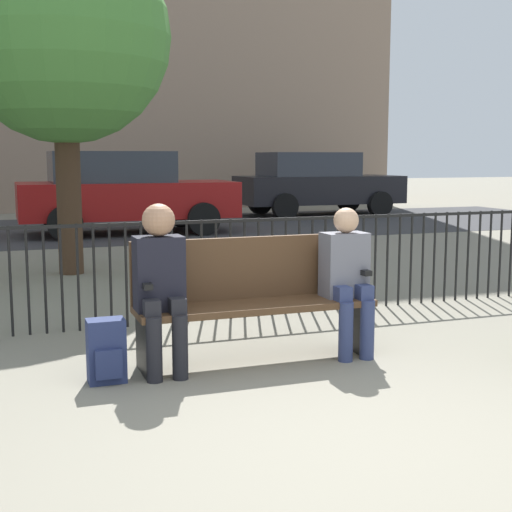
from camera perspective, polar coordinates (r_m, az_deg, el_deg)
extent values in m
plane|color=gray|center=(3.91, 9.07, -15.14)|extent=(80.00, 80.00, 0.00)
cube|color=#4C331E|center=(5.30, 0.00, -4.02)|extent=(1.79, 0.45, 0.05)
cube|color=#4C331E|center=(5.44, -0.70, -0.93)|extent=(1.79, 0.05, 0.47)
cube|color=black|center=(5.14, -8.88, -7.09)|extent=(0.06, 0.38, 0.40)
cube|color=black|center=(5.69, 7.99, -5.60)|extent=(0.06, 0.38, 0.40)
cube|color=black|center=(5.04, -8.99, -2.14)|extent=(0.06, 0.38, 0.04)
cube|color=black|center=(5.60, 8.08, -1.11)|extent=(0.06, 0.38, 0.04)
cylinder|color=black|center=(4.92, -8.14, -7.44)|extent=(0.11, 0.11, 0.45)
cylinder|color=black|center=(4.96, -6.09, -7.28)|extent=(0.11, 0.11, 0.45)
cube|color=black|center=(4.96, -8.45, -4.07)|extent=(0.11, 0.20, 0.12)
cube|color=black|center=(4.99, -6.42, -3.94)|extent=(0.11, 0.20, 0.12)
cube|color=black|center=(5.05, -7.77, -1.38)|extent=(0.34, 0.22, 0.52)
sphere|color=#A37556|center=(4.98, -7.81, 2.87)|extent=(0.23, 0.23, 0.23)
cylinder|color=navy|center=(5.40, 7.20, -6.05)|extent=(0.11, 0.11, 0.45)
cylinder|color=navy|center=(5.48, 8.88, -5.86)|extent=(0.11, 0.11, 0.45)
cube|color=navy|center=(5.43, 6.76, -2.99)|extent=(0.11, 0.20, 0.12)
cube|color=navy|center=(5.51, 8.44, -2.85)|extent=(0.11, 0.20, 0.12)
cube|color=slate|center=(5.54, 7.06, -0.69)|extent=(0.34, 0.22, 0.50)
sphere|color=tan|center=(5.48, 7.22, 2.85)|extent=(0.19, 0.19, 0.19)
cube|color=navy|center=(4.98, -11.89, -7.43)|extent=(0.25, 0.17, 0.44)
cube|color=navy|center=(4.90, -11.69, -8.48)|extent=(0.18, 0.04, 0.20)
cylinder|color=black|center=(6.38, -19.05, -1.95)|extent=(0.02, 0.02, 0.95)
cylinder|color=black|center=(6.39, -17.80, -1.89)|extent=(0.02, 0.02, 0.95)
cylinder|color=black|center=(6.39, -16.54, -1.82)|extent=(0.02, 0.02, 0.95)
cylinder|color=black|center=(6.40, -15.29, -1.76)|extent=(0.02, 0.02, 0.95)
cylinder|color=black|center=(6.41, -14.05, -1.70)|extent=(0.02, 0.02, 0.95)
cylinder|color=black|center=(6.43, -12.80, -1.64)|extent=(0.02, 0.02, 0.95)
cylinder|color=black|center=(6.45, -11.57, -1.57)|extent=(0.02, 0.02, 0.95)
cylinder|color=black|center=(6.47, -10.34, -1.51)|extent=(0.02, 0.02, 0.95)
cylinder|color=black|center=(6.49, -9.12, -1.44)|extent=(0.02, 0.02, 0.95)
cylinder|color=black|center=(6.52, -7.92, -1.38)|extent=(0.02, 0.02, 0.95)
cylinder|color=black|center=(6.55, -6.72, -1.31)|extent=(0.02, 0.02, 0.95)
cylinder|color=black|center=(6.58, -5.53, -1.25)|extent=(0.02, 0.02, 0.95)
cylinder|color=black|center=(6.62, -4.36, -1.19)|extent=(0.02, 0.02, 0.95)
cylinder|color=black|center=(6.66, -3.20, -1.12)|extent=(0.02, 0.02, 0.95)
cylinder|color=black|center=(6.70, -2.05, -1.06)|extent=(0.02, 0.02, 0.95)
cylinder|color=black|center=(6.74, -0.92, -0.99)|extent=(0.02, 0.02, 0.95)
cylinder|color=black|center=(6.79, 0.20, -0.93)|extent=(0.02, 0.02, 0.95)
cylinder|color=black|center=(6.84, 1.30, -0.87)|extent=(0.02, 0.02, 0.95)
cylinder|color=black|center=(6.89, 2.39, -0.81)|extent=(0.02, 0.02, 0.95)
cylinder|color=black|center=(6.94, 3.46, -0.75)|extent=(0.02, 0.02, 0.95)
cylinder|color=black|center=(7.00, 4.51, -0.69)|extent=(0.02, 0.02, 0.95)
cylinder|color=black|center=(7.06, 5.55, -0.63)|extent=(0.02, 0.02, 0.95)
cylinder|color=black|center=(7.12, 6.56, -0.57)|extent=(0.02, 0.02, 0.95)
cylinder|color=black|center=(7.18, 7.56, -0.51)|extent=(0.02, 0.02, 0.95)
cylinder|color=black|center=(7.24, 8.55, -0.45)|extent=(0.02, 0.02, 0.95)
cylinder|color=black|center=(7.31, 9.51, -0.39)|extent=(0.02, 0.02, 0.95)
cylinder|color=black|center=(7.38, 10.46, -0.34)|extent=(0.02, 0.02, 0.95)
cylinder|color=black|center=(7.45, 11.39, -0.29)|extent=(0.02, 0.02, 0.95)
cylinder|color=black|center=(7.53, 12.30, -0.23)|extent=(0.02, 0.02, 0.95)
cylinder|color=black|center=(7.60, 13.19, -0.18)|extent=(0.02, 0.02, 0.95)
cylinder|color=black|center=(7.68, 14.07, -0.13)|extent=(0.02, 0.02, 0.95)
cylinder|color=black|center=(7.76, 14.93, -0.08)|extent=(0.02, 0.02, 0.95)
cylinder|color=black|center=(7.84, 15.77, -0.03)|extent=(0.02, 0.02, 0.95)
cylinder|color=black|center=(7.92, 16.59, 0.02)|extent=(0.02, 0.02, 0.95)
cylinder|color=black|center=(8.00, 17.40, 0.07)|extent=(0.02, 0.02, 0.95)
cylinder|color=black|center=(8.09, 18.19, 0.11)|extent=(0.02, 0.02, 0.95)
cylinder|color=black|center=(8.17, 18.96, 0.16)|extent=(0.02, 0.02, 0.95)
cylinder|color=black|center=(8.26, 19.72, 0.20)|extent=(0.02, 0.02, 0.95)
cube|color=black|center=(6.57, -4.23, 2.75)|extent=(9.00, 0.03, 0.03)
cylinder|color=#422D1E|center=(9.55, -14.76, 5.42)|extent=(0.32, 0.32, 2.28)
sphere|color=#478438|center=(9.66, -15.18, 16.66)|extent=(2.70, 2.70, 2.70)
cube|color=#333335|center=(15.31, -13.21, 2.08)|extent=(24.00, 6.00, 0.01)
cube|color=black|center=(18.55, 5.07, 5.32)|extent=(4.20, 1.70, 0.70)
cube|color=#2D333D|center=(18.40, 4.19, 7.34)|extent=(2.31, 1.56, 0.60)
cylinder|color=black|center=(18.39, 9.89, 4.12)|extent=(0.64, 0.20, 0.64)
cylinder|color=black|center=(19.92, 7.40, 4.46)|extent=(0.64, 0.20, 0.64)
cylinder|color=black|center=(17.25, 2.34, 3.98)|extent=(0.64, 0.20, 0.64)
cylinder|color=black|center=(18.87, 0.33, 4.33)|extent=(0.64, 0.20, 0.64)
cube|color=maroon|center=(14.37, -10.21, 4.45)|extent=(4.20, 1.70, 0.70)
cube|color=#2D333D|center=(14.30, -11.53, 7.01)|extent=(2.31, 1.56, 0.60)
cylinder|color=black|center=(13.84, -4.23, 2.97)|extent=(0.64, 0.20, 0.64)
cylinder|color=black|center=(15.51, -5.98, 3.49)|extent=(0.64, 0.20, 0.64)
cylinder|color=black|center=(13.37, -15.04, 2.54)|extent=(0.64, 0.20, 0.64)
cylinder|color=black|center=(15.10, -15.62, 3.12)|extent=(0.64, 0.20, 0.64)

